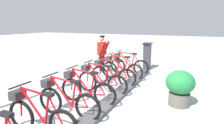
{
  "coord_description": "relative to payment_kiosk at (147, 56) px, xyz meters",
  "views": [
    {
      "loc": [
        -2.13,
        4.52,
        2.21
      ],
      "look_at": [
        0.5,
        -1.33,
        0.9
      ],
      "focal_mm": 30.99,
      "sensor_mm": 36.0,
      "label": 1
    }
  ],
  "objects": [
    {
      "name": "bike_docked_6",
      "position": [
        0.57,
        6.34,
        -0.24
      ],
      "size": [
        1.72,
        0.54,
        1.02
      ],
      "color": "black",
      "rests_on": "ground"
    },
    {
      "name": "bike_docked_5",
      "position": [
        0.57,
        5.47,
        -0.24
      ],
      "size": [
        1.72,
        0.54,
        1.02
      ],
      "color": "black",
      "rests_on": "ground"
    },
    {
      "name": "payment_kiosk",
      "position": [
        0.0,
        0.0,
        0.0
      ],
      "size": [
        0.36,
        0.52,
        1.28
      ],
      "color": "#38383D",
      "rests_on": "ground"
    },
    {
      "name": "bike_docked_1",
      "position": [
        0.57,
        2.02,
        -0.24
      ],
      "size": [
        1.72,
        0.54,
        1.02
      ],
      "color": "black",
      "rests_on": "ground"
    },
    {
      "name": "worker_near_rack",
      "position": [
        1.65,
        1.46,
        0.24
      ],
      "size": [
        0.46,
        0.63,
        1.66
      ],
      "color": "white",
      "rests_on": "ground"
    },
    {
      "name": "bike_docked_3",
      "position": [
        0.57,
        3.75,
        -0.24
      ],
      "size": [
        1.72,
        0.54,
        1.02
      ],
      "color": "black",
      "rests_on": "ground"
    },
    {
      "name": "dock_rail_base",
      "position": [
        -0.05,
        4.41,
        -0.62
      ],
      "size": [
        0.44,
        7.72,
        0.1
      ],
      "primitive_type": "cube",
      "color": "#47474C",
      "rests_on": "ground"
    },
    {
      "name": "bike_docked_4",
      "position": [
        0.57,
        4.61,
        -0.24
      ],
      "size": [
        1.72,
        0.54,
        1.02
      ],
      "color": "black",
      "rests_on": "ground"
    },
    {
      "name": "ground_plane",
      "position": [
        -0.05,
        4.41,
        -0.67
      ],
      "size": [
        60.0,
        60.0,
        0.0
      ],
      "primitive_type": "plane",
      "color": "#A6A7AA"
    },
    {
      "name": "bike_docked_2",
      "position": [
        0.57,
        2.88,
        -0.24
      ],
      "size": [
        1.72,
        0.54,
        1.02
      ],
      "color": "black",
      "rests_on": "ground"
    },
    {
      "name": "planter_bush",
      "position": [
        -1.82,
        3.69,
        -0.12
      ],
      "size": [
        0.76,
        0.76,
        0.97
      ],
      "color": "#59544C",
      "rests_on": "ground"
    },
    {
      "name": "bike_docked_0",
      "position": [
        0.57,
        1.15,
        -0.24
      ],
      "size": [
        1.72,
        0.54,
        1.02
      ],
      "color": "black",
      "rests_on": "ground"
    }
  ]
}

